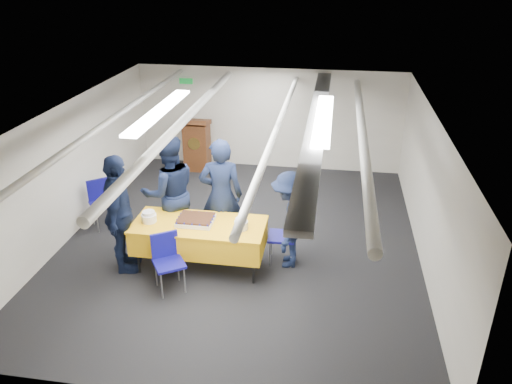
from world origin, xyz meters
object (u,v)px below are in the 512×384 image
sailor_b (170,193)px  sailor_d (289,220)px  serving_table (200,236)px  chair_left (101,198)px  chair_right (287,232)px  chair_near (167,256)px  sheet_cake (196,220)px  sailor_c (119,215)px  sailor_a (221,195)px  podium (197,144)px

sailor_b → sailor_d: sailor_b is taller
serving_table → chair_left: 2.38m
chair_right → sailor_b: bearing=173.3°
chair_near → sailor_b: size_ratio=0.45×
chair_near → sailor_b: sailor_b is taller
serving_table → sailor_b: (-0.64, 0.60, 0.42)m
sheet_cake → sailor_c: size_ratio=0.29×
serving_table → sailor_b: sailor_b is taller
sailor_a → sailor_b: (-0.86, -0.03, 0.00)m
podium → sailor_c: 4.19m
chair_right → sailor_b: size_ratio=0.45×
sailor_a → sailor_d: sailor_a is taller
serving_table → sailor_d: bearing=12.3°
sheet_cake → chair_right: bearing=13.6°
chair_near → sailor_a: 1.41m
chair_right → sailor_d: size_ratio=0.55×
chair_left → sailor_a: 2.42m
podium → sailor_c: bearing=-90.8°
chair_right → chair_left: bearing=168.6°
chair_near → sailor_b: (-0.31, 1.20, 0.44)m
sailor_b → sailor_c: (-0.52, -0.84, -0.02)m
chair_near → sailor_b: 1.32m
sailor_b → sailor_c: bearing=28.1°
sailor_a → sailor_d: bearing=155.3°
serving_table → chair_left: size_ratio=2.36×
chair_left → sailor_b: 1.62m
serving_table → podium: bearing=105.7°
podium → sailor_a: (1.33, -3.31, 0.36)m
chair_right → chair_left: 3.53m
serving_table → podium: size_ratio=1.64×
sheet_cake → sailor_d: size_ratio=0.35×
chair_near → sailor_c: bearing=156.9°
serving_table → chair_near: 0.69m
chair_near → chair_left: bearing=137.2°
chair_left → sailor_c: sailor_c is taller
serving_table → sheet_cake: 0.27m
sailor_c → sailor_d: bearing=-93.5°
chair_near → sailor_d: sailor_d is taller
chair_left → sailor_a: (2.34, -0.44, 0.44)m
serving_table → sailor_c: sailor_c is taller
sailor_d → chair_left: bearing=-102.8°
podium → sailor_b: sailor_b is taller
serving_table → chair_left: (-2.12, 1.06, -0.03)m
sheet_cake → sailor_d: bearing=10.8°
podium → chair_near: 4.60m
chair_near → sailor_c: size_ratio=0.46×
chair_right → sailor_d: 0.27m
chair_near → sheet_cake: bearing=66.5°
chair_near → chair_right: same height
chair_right → sailor_b: 2.04m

